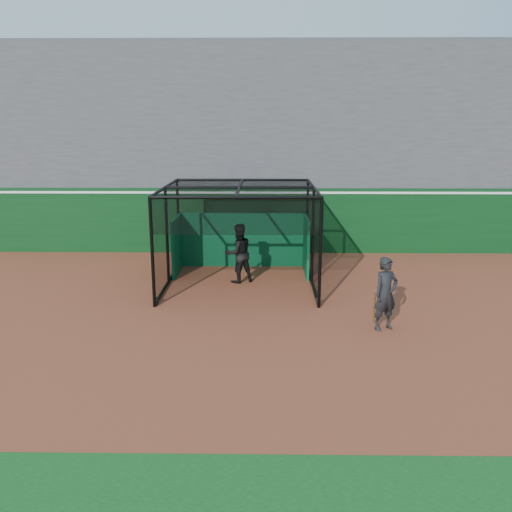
{
  "coord_description": "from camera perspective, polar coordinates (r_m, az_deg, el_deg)",
  "views": [
    {
      "loc": [
        0.67,
        -12.26,
        4.88
      ],
      "look_at": [
        0.47,
        2.0,
        1.4
      ],
      "focal_mm": 38.0,
      "sensor_mm": 36.0,
      "label": 1
    }
  ],
  "objects": [
    {
      "name": "outfield_wall",
      "position": [
        21.08,
        -1.02,
        3.9
      ],
      "size": [
        50.0,
        0.5,
        2.5
      ],
      "color": "#0A3713",
      "rests_on": "ground"
    },
    {
      "name": "ground",
      "position": [
        13.21,
        -2.18,
        -7.97
      ],
      "size": [
        120.0,
        120.0,
        0.0
      ],
      "primitive_type": "plane",
      "color": "brown",
      "rests_on": "ground"
    },
    {
      "name": "on_deck_player",
      "position": [
        13.45,
        13.48,
        -3.89
      ],
      "size": [
        0.78,
        0.68,
        1.8
      ],
      "color": "black",
      "rests_on": "ground"
    },
    {
      "name": "batter",
      "position": [
        17.01,
        -1.85,
        0.3
      ],
      "size": [
        1.14,
        1.05,
        1.87
      ],
      "primitive_type": "imported",
      "rotation": [
        0.0,
        0.0,
        3.63
      ],
      "color": "black",
      "rests_on": "ground"
    },
    {
      "name": "grandstand",
      "position": [
        24.54,
        -0.77,
        12.77
      ],
      "size": [
        50.0,
        7.85,
        8.95
      ],
      "color": "#4C4C4F",
      "rests_on": "ground"
    },
    {
      "name": "batting_cage",
      "position": [
        16.73,
        -1.72,
        2.07
      ],
      "size": [
        4.6,
        4.65,
        3.02
      ],
      "color": "black",
      "rests_on": "ground"
    }
  ]
}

